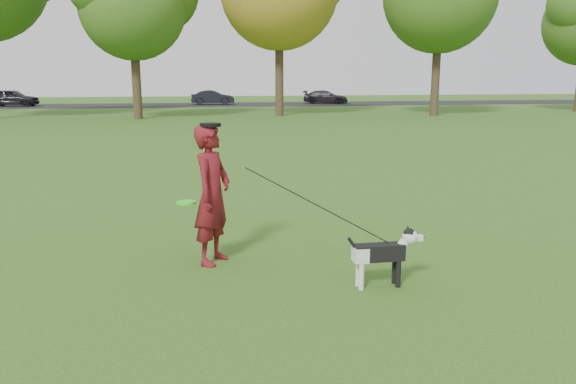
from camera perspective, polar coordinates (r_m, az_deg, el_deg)
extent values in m
plane|color=#285116|center=(6.89, 1.84, -7.82)|extent=(120.00, 120.00, 0.00)
cube|color=black|center=(46.43, -8.54, 8.76)|extent=(120.00, 7.00, 0.02)
imported|color=#5D120D|center=(6.97, -7.70, -0.27)|extent=(0.67, 0.76, 1.74)
cube|color=black|center=(6.30, 9.22, -6.07)|extent=(0.56, 0.17, 0.18)
cube|color=silver|center=(6.24, 7.36, -6.30)|extent=(0.16, 0.18, 0.16)
cylinder|color=silver|center=(6.26, 7.47, -8.50)|extent=(0.06, 0.06, 0.31)
cylinder|color=silver|center=(6.37, 7.14, -8.14)|extent=(0.06, 0.06, 0.31)
cylinder|color=black|center=(6.40, 11.15, -8.18)|extent=(0.06, 0.06, 0.31)
cylinder|color=black|center=(6.50, 10.76, -7.83)|extent=(0.06, 0.06, 0.31)
cylinder|color=silver|center=(6.37, 11.38, -5.52)|extent=(0.19, 0.11, 0.20)
sphere|color=silver|center=(6.38, 12.28, -4.49)|extent=(0.17, 0.17, 0.17)
sphere|color=black|center=(6.36, 12.21, -4.19)|extent=(0.13, 0.13, 0.13)
cube|color=silver|center=(6.42, 13.03, -4.57)|extent=(0.11, 0.07, 0.06)
sphere|color=black|center=(6.44, 13.53, -4.53)|extent=(0.04, 0.04, 0.04)
cone|color=black|center=(6.31, 12.38, -3.86)|extent=(0.06, 0.06, 0.07)
cone|color=black|center=(6.39, 12.07, -3.64)|extent=(0.06, 0.06, 0.07)
cylinder|color=black|center=(6.20, 6.88, -5.68)|extent=(0.19, 0.04, 0.25)
cylinder|color=black|center=(6.35, 10.91, -5.47)|extent=(0.12, 0.12, 0.02)
imported|color=black|center=(48.20, -26.22, 8.59)|extent=(3.94, 1.91, 1.30)
imported|color=black|center=(46.43, -7.66, 9.50)|extent=(3.50, 1.32, 1.14)
imported|color=black|center=(47.79, 3.84, 9.60)|extent=(4.02, 2.66, 1.08)
cylinder|color=#35FA1F|center=(6.85, -10.31, -1.05)|extent=(0.23, 0.23, 0.02)
cylinder|color=black|center=(6.84, -7.89, 6.77)|extent=(0.26, 0.26, 0.04)
cylinder|color=#38281C|center=(31.96, -15.15, 10.96)|extent=(0.48, 0.48, 4.20)
cylinder|color=#38281C|center=(33.29, -0.89, 12.09)|extent=(0.48, 0.48, 5.04)
cylinder|color=#38281C|center=(34.49, 14.78, 11.53)|extent=(0.48, 0.48, 4.83)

